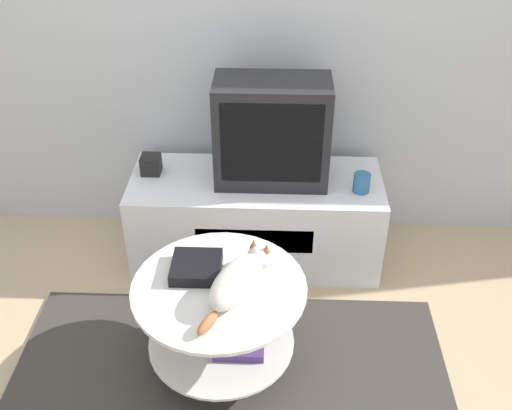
{
  "coord_description": "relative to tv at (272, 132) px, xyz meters",
  "views": [
    {
      "loc": [
        0.19,
        -1.82,
        2.23
      ],
      "look_at": [
        0.1,
        0.46,
        0.65
      ],
      "focal_mm": 42.0,
      "sensor_mm": 36.0,
      "label": 1
    }
  ],
  "objects": [
    {
      "name": "cat",
      "position": [
        -0.12,
        -0.87,
        -0.22
      ],
      "size": [
        0.3,
        0.51,
        0.15
      ],
      "rotation": [
        0.0,
        0.0,
        1.11
      ],
      "color": "silver",
      "rests_on": "coffee_table"
    },
    {
      "name": "rug",
      "position": [
        -0.17,
        -0.91,
        -0.79
      ],
      "size": [
        2.01,
        1.01,
        0.02
      ],
      "color": "#3D3833",
      "rests_on": "ground_plane"
    },
    {
      "name": "speaker",
      "position": [
        -0.65,
        0.03,
        -0.23
      ],
      "size": [
        0.1,
        0.1,
        0.1
      ],
      "color": "black",
      "rests_on": "tv_stand"
    },
    {
      "name": "coffee_table",
      "position": [
        -0.2,
        -0.85,
        -0.46
      ],
      "size": [
        0.75,
        0.75,
        0.48
      ],
      "color": "#B2B2B7",
      "rests_on": "rug"
    },
    {
      "name": "mug",
      "position": [
        0.47,
        -0.11,
        -0.23
      ],
      "size": [
        0.09,
        0.09,
        0.1
      ],
      "color": "teal",
      "rests_on": "tv_stand"
    },
    {
      "name": "dvd_box",
      "position": [
        -0.31,
        -0.76,
        -0.26
      ],
      "size": [
        0.21,
        0.21,
        0.05
      ],
      "color": "black",
      "rests_on": "coffee_table"
    },
    {
      "name": "tv",
      "position": [
        0.0,
        0.0,
        0.0
      ],
      "size": [
        0.59,
        0.31,
        0.56
      ],
      "color": "#232326",
      "rests_on": "tv_stand"
    },
    {
      "name": "ground_plane",
      "position": [
        -0.17,
        -0.91,
        -0.8
      ],
      "size": [
        12.0,
        12.0,
        0.0
      ],
      "primitive_type": "plane",
      "color": "tan"
    },
    {
      "name": "wall_back",
      "position": [
        -0.17,
        0.34,
        0.5
      ],
      "size": [
        8.0,
        0.05,
        2.6
      ],
      "color": "silver",
      "rests_on": "ground_plane"
    },
    {
      "name": "tv_stand",
      "position": [
        -0.08,
        -0.02,
        -0.54
      ],
      "size": [
        1.36,
        0.54,
        0.52
      ],
      "color": "white",
      "rests_on": "ground_plane"
    }
  ]
}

